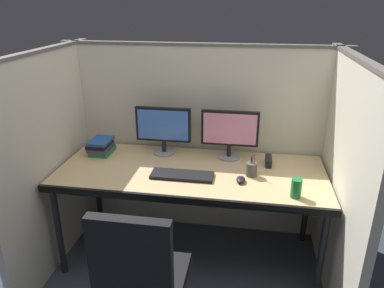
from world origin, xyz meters
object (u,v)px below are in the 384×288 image
Objects in this scene: desk at (191,177)px; book_stack at (101,146)px; pen_cup at (251,169)px; soda_can at (296,188)px; keyboard_main at (182,175)px; red_stapler at (268,161)px; computer_mouse at (241,180)px; monitor_left at (163,127)px; monitor_right at (230,131)px.

desk is 8.57× the size of book_stack.
pen_cup is (1.18, -0.21, -0.01)m from book_stack.
book_stack is 1.82× the size of soda_can.
keyboard_main is at bearing -168.78° from pen_cup.
red_stapler is at bearing 59.68° from pen_cup.
book_stack is at bearing 164.20° from computer_mouse.
red_stapler reaches higher than computer_mouse.
monitor_left is 4.48× the size of computer_mouse.
monitor_right reaches higher than keyboard_main.
red_stapler is at bearing -5.74° from monitor_left.
pen_cup reaches higher than keyboard_main.
desk is 4.42× the size of monitor_left.
keyboard_main is 0.48m from pen_cup.
red_stapler is (0.30, -0.08, -0.19)m from monitor_right.
desk is at bearing 67.69° from keyboard_main.
desk is at bearing -47.10° from monitor_left.
computer_mouse is 0.43× the size of book_stack.
keyboard_main is at bearing 168.03° from soda_can.
computer_mouse is (0.40, -0.01, 0.01)m from keyboard_main.
soda_can reaches higher than computer_mouse.
soda_can is 0.37m from pen_cup.
book_stack is at bearing 169.98° from pen_cup.
monitor_left is at bearing 147.44° from computer_mouse.
desk is 4.42× the size of keyboard_main.
monitor_right reaches higher than desk.
book_stack reaches higher than computer_mouse.
monitor_right reaches higher than red_stapler.
monitor_right is 0.52m from keyboard_main.
monitor_right is 1.02m from book_stack.
desk is 0.13m from keyboard_main.
keyboard_main is at bearing -152.98° from red_stapler.
monitor_right is (0.25, 0.27, 0.27)m from desk.
book_stack is at bearing 162.46° from soda_can.
keyboard_main is at bearing -23.04° from book_stack.
monitor_right is 0.37m from pen_cup.
computer_mouse is 0.37m from soda_can.
monitor_right is 0.45m from computer_mouse.
desk is 12.67× the size of red_stapler.
keyboard_main is 0.66m from red_stapler.
soda_can reaches higher than red_stapler.
desk is 0.59m from red_stapler.
book_stack is (-0.49, -0.08, -0.16)m from monitor_left.
monitor_right reaches higher than book_stack.
pen_cup is at bearing -1.28° from desk.
red_stapler is 0.89× the size of pen_cup.
pen_cup is (0.17, -0.28, -0.17)m from monitor_right.
keyboard_main reaches higher than desk.
monitor_right is 0.71m from soda_can.
monitor_left is at bearing 150.64° from soda_can.
red_stapler reaches higher than desk.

